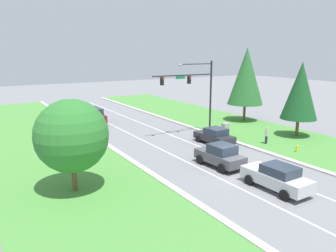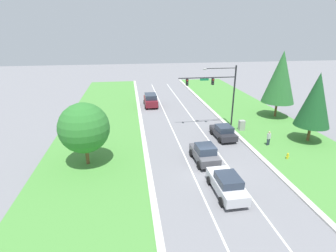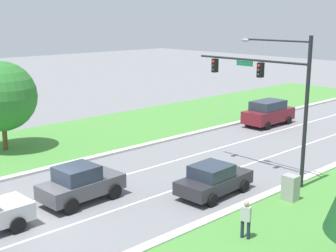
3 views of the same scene
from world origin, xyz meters
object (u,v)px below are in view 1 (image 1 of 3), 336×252
object	(u,v)px
burgundy_suv	(93,116)
fire_hydrant	(297,149)
charcoal_sedan	(215,136)
conifer_near_right_tree	(300,91)
graphite_sedan	(220,155)
utility_cabinet	(225,129)
traffic_signal_mast	(195,86)
oak_near_left_tree	(72,136)
conifer_far_right_tree	(246,76)
silver_sedan	(277,177)
pedestrian	(266,135)

from	to	relation	value
burgundy_suv	fire_hydrant	size ratio (longest dim) A/B	6.87
charcoal_sedan	conifer_near_right_tree	xyz separation A→B (m)	(9.29, -2.32, 4.09)
graphite_sedan	fire_hydrant	world-z (taller)	graphite_sedan
charcoal_sedan	conifer_near_right_tree	bearing A→B (deg)	-17.07
utility_cabinet	conifer_near_right_tree	world-z (taller)	conifer_near_right_tree
utility_cabinet	traffic_signal_mast	bearing A→B (deg)	143.63
graphite_sedan	conifer_near_right_tree	size ratio (longest dim) A/B	0.53
oak_near_left_tree	fire_hydrant	bearing A→B (deg)	-5.64
burgundy_suv	conifer_far_right_tree	size ratio (longest dim) A/B	0.51
traffic_signal_mast	utility_cabinet	bearing A→B (deg)	-36.37
traffic_signal_mast	silver_sedan	xyz separation A→B (m)	(-4.06, -14.73, -4.38)
oak_near_left_tree	burgundy_suv	bearing A→B (deg)	68.29
burgundy_suv	pedestrian	size ratio (longest dim) A/B	2.84
fire_hydrant	burgundy_suv	bearing A→B (deg)	118.97
oak_near_left_tree	silver_sedan	bearing A→B (deg)	-29.98
pedestrian	oak_near_left_tree	distance (m)	19.29
graphite_sedan	fire_hydrant	xyz separation A→B (m)	(8.25, -0.72, -0.57)
charcoal_sedan	conifer_far_right_tree	bearing A→B (deg)	29.65
utility_cabinet	pedestrian	size ratio (longest dim) A/B	0.79
conifer_far_right_tree	charcoal_sedan	bearing A→B (deg)	-147.31
graphite_sedan	oak_near_left_tree	size ratio (longest dim) A/B	0.70
charcoal_sedan	burgundy_suv	size ratio (longest dim) A/B	0.89
conifer_near_right_tree	burgundy_suv	bearing A→B (deg)	133.70
burgundy_suv	oak_near_left_tree	xyz separation A→B (m)	(-7.63, -19.17, 2.64)
fire_hydrant	conifer_far_right_tree	world-z (taller)	conifer_far_right_tree
traffic_signal_mast	charcoal_sedan	world-z (taller)	traffic_signal_mast
burgundy_suv	graphite_sedan	bearing A→B (deg)	-80.44
fire_hydrant	oak_near_left_tree	size ratio (longest dim) A/B	0.12
silver_sedan	oak_near_left_tree	xyz separation A→B (m)	(-11.30, 6.52, 2.82)
oak_near_left_tree	conifer_far_right_tree	distance (m)	27.48
graphite_sedan	charcoal_sedan	size ratio (longest dim) A/B	0.98
burgundy_suv	conifer_near_right_tree	distance (m)	24.23
conifer_near_right_tree	oak_near_left_tree	xyz separation A→B (m)	(-24.16, -1.88, -1.20)
pedestrian	fire_hydrant	size ratio (longest dim) A/B	2.41
graphite_sedan	conifer_far_right_tree	size ratio (longest dim) A/B	0.45
pedestrian	conifer_far_right_tree	size ratio (longest dim) A/B	0.18
charcoal_sedan	fire_hydrant	world-z (taller)	charcoal_sedan
silver_sedan	fire_hydrant	world-z (taller)	silver_sedan
traffic_signal_mast	conifer_far_right_tree	bearing A→B (deg)	14.85
burgundy_suv	conifer_far_right_tree	bearing A→B (deg)	-25.46
pedestrian	conifer_far_right_tree	distance (m)	12.23
traffic_signal_mast	silver_sedan	size ratio (longest dim) A/B	1.68
traffic_signal_mast	burgundy_suv	distance (m)	14.06
pedestrian	conifer_near_right_tree	xyz separation A→B (m)	(5.12, 0.45, 3.95)
conifer_near_right_tree	graphite_sedan	bearing A→B (deg)	-166.86
graphite_sedan	utility_cabinet	xyz separation A→B (m)	(6.97, 7.44, -0.25)
charcoal_sedan	silver_sedan	size ratio (longest dim) A/B	0.91
traffic_signal_mast	silver_sedan	distance (m)	15.90
burgundy_suv	silver_sedan	bearing A→B (deg)	-81.85
conifer_far_right_tree	fire_hydrant	bearing A→B (deg)	-114.78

